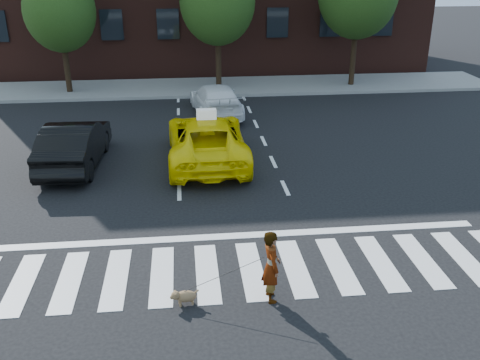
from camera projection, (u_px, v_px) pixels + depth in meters
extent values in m
plane|color=black|center=(252.00, 270.00, 12.02)|extent=(120.00, 120.00, 0.00)
cube|color=silver|center=(252.00, 270.00, 12.02)|extent=(13.00, 2.40, 0.01)
cube|color=silver|center=(243.00, 235.00, 13.48)|extent=(12.00, 0.30, 0.01)
cube|color=slate|center=(209.00, 87.00, 27.98)|extent=(30.00, 4.00, 0.15)
cylinder|color=black|center=(66.00, 62.00, 26.22)|extent=(0.28, 0.28, 3.25)
ellipsoid|color=#1B380F|center=(60.00, 11.00, 25.27)|extent=(3.38, 3.38, 3.89)
cylinder|color=black|center=(218.00, 56.00, 26.91)|extent=(0.28, 0.28, 3.55)
ellipsoid|color=#1B380F|center=(218.00, 1.00, 25.87)|extent=(3.69, 3.69, 4.25)
cylinder|color=black|center=(354.00, 50.00, 27.55)|extent=(0.28, 0.28, 3.85)
imported|color=yellow|center=(207.00, 139.00, 18.05)|extent=(2.60, 5.56, 1.54)
imported|color=black|center=(74.00, 144.00, 17.62)|extent=(1.85, 4.71, 1.53)
imported|color=white|center=(216.00, 100.00, 23.25)|extent=(2.34, 4.77, 1.33)
imported|color=#999999|center=(271.00, 266.00, 10.73)|extent=(0.43, 0.61, 1.56)
ellipsoid|color=#946B4B|center=(186.00, 296.00, 10.79)|extent=(0.46, 0.30, 0.24)
sphere|color=#946B4B|center=(176.00, 295.00, 10.71)|extent=(0.21, 0.21, 0.18)
sphere|color=#946B4B|center=(172.00, 297.00, 10.71)|extent=(0.10, 0.10, 0.08)
cylinder|color=#946B4B|center=(196.00, 292.00, 10.82)|extent=(0.13, 0.06, 0.10)
sphere|color=#946B4B|center=(175.00, 292.00, 10.74)|extent=(0.07, 0.07, 0.06)
sphere|color=#946B4B|center=(176.00, 295.00, 10.64)|extent=(0.07, 0.07, 0.06)
cylinder|color=#946B4B|center=(181.00, 304.00, 10.76)|extent=(0.05, 0.05, 0.12)
cylinder|color=#946B4B|center=(180.00, 301.00, 10.86)|extent=(0.05, 0.05, 0.12)
cylinder|color=#946B4B|center=(193.00, 302.00, 10.83)|extent=(0.05, 0.05, 0.12)
cylinder|color=#946B4B|center=(192.00, 299.00, 10.92)|extent=(0.05, 0.05, 0.12)
cube|color=white|center=(206.00, 114.00, 17.50)|extent=(0.65, 0.28, 0.32)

